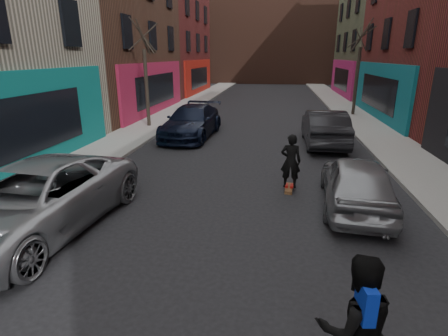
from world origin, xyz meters
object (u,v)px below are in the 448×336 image
(parked_left_far, at_px, (34,200))
(tree_right_far, at_px, (359,62))
(tree_left_far, at_px, (145,67))
(parked_left_end, at_px, (192,122))
(skateboard, at_px, (289,188))
(parked_right_far, at_px, (356,182))
(pedestrian, at_px, (355,328))
(skateboarder, at_px, (291,161))
(parked_right_end, at_px, (324,127))

(parked_left_far, bearing_deg, tree_right_far, 64.42)
(tree_left_far, xyz_separation_m, parked_left_end, (3.00, -1.97, -2.60))
(skateboard, bearing_deg, parked_right_far, -25.63)
(skateboard, bearing_deg, tree_left_far, 136.27)
(tree_left_far, relative_size, skateboard, 8.12)
(pedestrian, bearing_deg, skateboarder, -94.65)
(parked_right_end, bearing_deg, parked_right_far, 89.58)
(parked_right_end, distance_m, pedestrian, 12.91)
(tree_left_far, height_order, skateboard, tree_left_far)
(parked_right_far, distance_m, skateboard, 2.10)
(skateboarder, bearing_deg, parked_right_end, -100.82)
(parked_left_end, bearing_deg, parked_right_far, -47.41)
(parked_left_far, bearing_deg, skateboard, 35.76)
(parked_left_end, relative_size, skateboarder, 3.24)
(tree_left_far, height_order, skateboarder, tree_left_far)
(skateboard, distance_m, skateboarder, 0.88)
(parked_right_far, height_order, pedestrian, pedestrian)
(skateboard, bearing_deg, skateboarder, 0.00)
(parked_right_end, bearing_deg, pedestrian, 84.22)
(tree_right_far, distance_m, parked_left_end, 12.63)
(tree_right_far, xyz_separation_m, pedestrian, (-4.20, -21.50, -2.58))
(tree_left_far, xyz_separation_m, skateboarder, (7.68, -8.73, -2.45))
(tree_left_far, bearing_deg, pedestrian, -62.12)
(parked_left_far, xyz_separation_m, pedestrian, (6.42, -3.18, 0.15))
(parked_left_end, bearing_deg, skateboarder, -52.16)
(parked_left_end, xyz_separation_m, parked_right_end, (6.40, -0.68, 0.02))
(tree_right_far, xyz_separation_m, skateboard, (-4.72, -14.73, -3.48))
(pedestrian, bearing_deg, parked_right_far, -110.81)
(parked_left_end, relative_size, parked_right_far, 1.27)
(parked_right_end, bearing_deg, parked_left_far, 51.32)
(parked_left_end, distance_m, parked_right_end, 6.44)
(parked_right_end, bearing_deg, skateboarder, 73.83)
(skateboard, relative_size, skateboarder, 0.48)
(skateboard, distance_m, pedestrian, 6.84)
(parked_right_far, distance_m, parked_right_end, 7.10)
(parked_left_end, bearing_deg, parked_right_end, -2.91)
(parked_left_end, height_order, parked_right_end, parked_right_end)
(parked_left_far, distance_m, parked_right_far, 8.05)
(tree_right_far, relative_size, parked_right_end, 1.39)
(parked_left_end, bearing_deg, tree_left_far, 149.86)
(parked_right_far, bearing_deg, parked_left_end, -45.59)
(tree_left_far, distance_m, parked_right_end, 10.10)
(tree_right_far, distance_m, parked_left_far, 21.35)
(skateboarder, bearing_deg, tree_left_far, -43.73)
(skateboard, bearing_deg, pedestrian, -80.73)
(tree_right_far, bearing_deg, parked_left_end, -139.71)
(tree_left_far, bearing_deg, parked_left_end, -33.28)
(parked_left_end, height_order, pedestrian, pedestrian)
(tree_right_far, relative_size, parked_left_far, 1.17)
(parked_left_far, relative_size, parked_right_far, 1.36)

